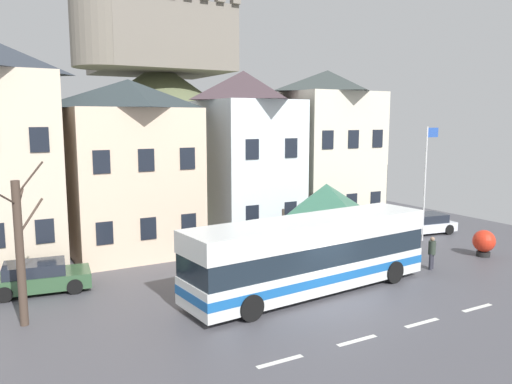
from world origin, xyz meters
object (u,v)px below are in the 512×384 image
hilltop_castle (160,127)px  townhouse_02 (244,155)px  harbour_buoy (484,242)px  pedestrian_01 (412,251)px  public_bench (304,238)px  bare_tree_00 (20,251)px  townhouse_03 (326,151)px  transit_bus (311,255)px  parked_car_00 (39,277)px  parked_car_01 (365,234)px  pedestrian_00 (432,251)px  flagpole (426,175)px  townhouse_01 (131,168)px  bus_shelter (326,198)px  parked_car_02 (424,224)px

hilltop_castle → townhouse_02: bearing=-92.0°
harbour_buoy → pedestrian_01: bearing=176.6°
pedestrian_01 → public_bench: bearing=108.9°
bare_tree_00 → townhouse_03: bearing=22.4°
hilltop_castle → transit_bus: size_ratio=3.11×
public_bench → harbour_buoy: size_ratio=1.07×
parked_car_00 → parked_car_01: (17.53, -0.43, -0.02)m
pedestrian_00 → flagpole: 6.87m
townhouse_02 → parked_car_00: (-12.43, -4.97, -4.43)m
townhouse_02 → harbour_buoy: 14.40m
townhouse_01 → parked_car_00: size_ratio=2.21×
parked_car_01 → public_bench: (-3.31, 1.45, -0.15)m
flagpole → parked_car_01: bearing=165.9°
townhouse_01 → transit_bus: townhouse_01 is taller
bus_shelter → public_bench: bus_shelter is taller
townhouse_03 → flagpole: size_ratio=1.52×
townhouse_02 → bare_tree_00: (-13.30, -8.52, -2.37)m
pedestrian_01 → flagpole: bearing=37.5°
townhouse_01 → parked_car_01: townhouse_01 is taller
townhouse_02 → pedestrian_01: townhouse_02 is taller
bus_shelter → bare_tree_00: bare_tree_00 is taller
bus_shelter → parked_car_02: 9.16m
parked_car_01 → pedestrian_00: 5.40m
pedestrian_01 → harbour_buoy: pedestrian_01 is taller
bus_shelter → parked_car_00: size_ratio=0.92×
parked_car_00 → public_bench: size_ratio=2.77×
townhouse_02 → townhouse_03: townhouse_03 is taller
townhouse_03 → flagpole: townhouse_03 is taller
hilltop_castle → bare_tree_00: size_ratio=6.12×
hilltop_castle → townhouse_01: bearing=-113.2°
townhouse_01 → transit_bus: (4.76, -9.97, -3.08)m
hilltop_castle → public_bench: (1.16, -21.52, -6.11)m
parked_car_00 → public_bench: parked_car_00 is taller
bus_shelter → bare_tree_00: (-14.99, -2.37, -0.42)m
townhouse_01 → public_bench: bearing=-20.8°
townhouse_01 → hilltop_castle: size_ratio=0.26×
public_bench → bare_tree_00: bare_tree_00 is taller
townhouse_01 → hilltop_castle: (7.78, 18.12, 1.92)m
public_bench → harbour_buoy: 9.65m
bus_shelter → townhouse_02: bearing=105.4°
pedestrian_01 → bus_shelter: bearing=118.9°
harbour_buoy → bare_tree_00: bearing=175.0°
hilltop_castle → public_bench: bearing=-86.9°
bus_shelter → parked_car_01: (3.40, 0.75, -2.50)m
bus_shelter → parked_car_00: (-14.13, 1.18, -2.48)m
hilltop_castle → pedestrian_01: size_ratio=22.51×
hilltop_castle → pedestrian_01: hilltop_castle is taller
townhouse_03 → pedestrian_01: size_ratio=6.52×
parked_car_02 → bare_tree_00: bare_tree_00 is taller
parked_car_00 → bare_tree_00: (-0.86, -3.55, 2.06)m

